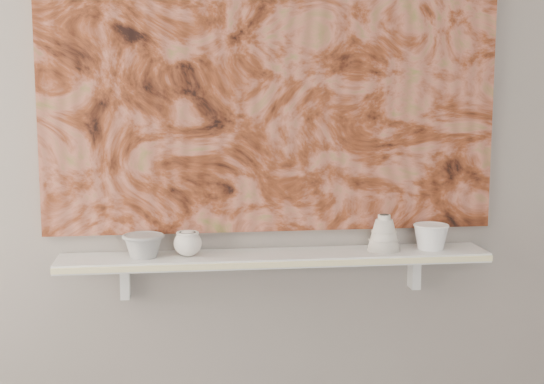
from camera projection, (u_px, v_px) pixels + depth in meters
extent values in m
plane|color=gray|center=(272.00, 123.00, 2.50)|extent=(3.60, 0.00, 3.60)
cube|color=silver|center=(276.00, 258.00, 2.47)|extent=(1.40, 0.18, 0.03)
cube|color=beige|center=(279.00, 265.00, 2.38)|extent=(1.40, 0.01, 0.02)
cube|color=silver|center=(125.00, 280.00, 2.48)|extent=(0.03, 0.06, 0.12)
cube|color=silver|center=(414.00, 271.00, 2.60)|extent=(0.03, 0.06, 0.12)
cube|color=brown|center=(273.00, 64.00, 2.46)|extent=(1.50, 0.02, 1.10)
cube|color=black|center=(405.00, 157.00, 2.55)|extent=(0.09, 0.00, 0.08)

